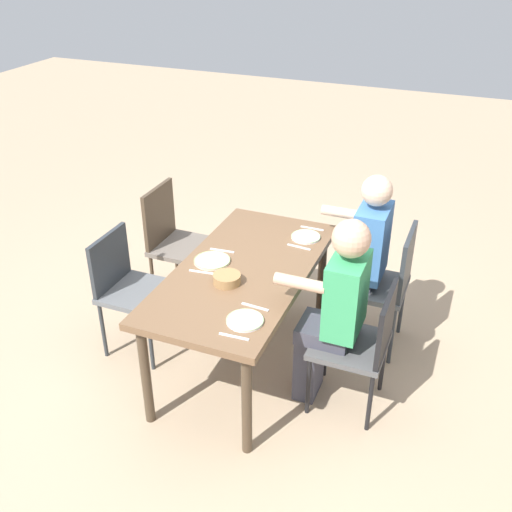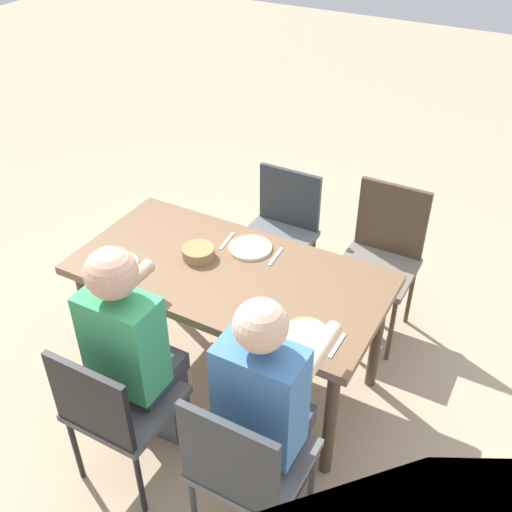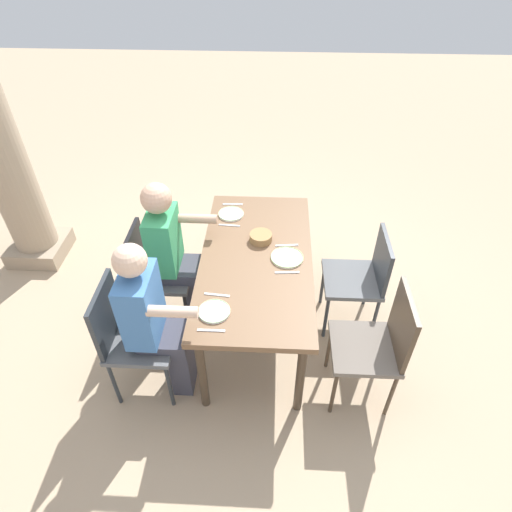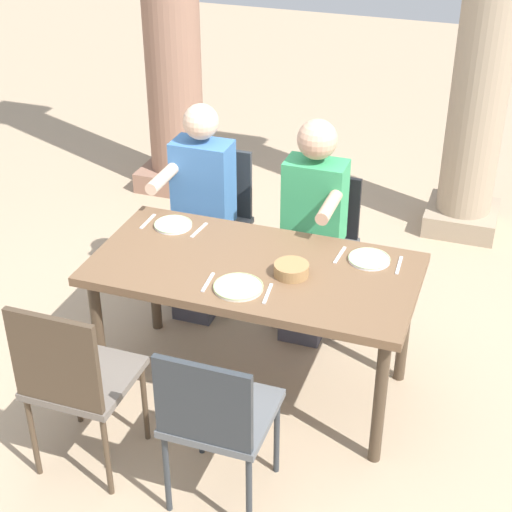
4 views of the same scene
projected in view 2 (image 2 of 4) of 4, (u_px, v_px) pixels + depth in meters
The scene contains 18 objects.
ground_plane at pixel (232, 374), 3.52m from camera, with size 16.00×16.00×0.00m, color tan.
dining_table at pixel (229, 283), 3.12m from camera, with size 1.61×0.81×0.76m.
chair_west_north at pixel (245, 465), 2.40m from camera, with size 0.44×0.44×0.93m.
chair_west_south at pixel (382, 253), 3.57m from camera, with size 0.44×0.44×0.94m.
chair_mid_north at pixel (114, 407), 2.69m from camera, with size 0.44×0.44×0.86m.
chair_mid_south at pixel (280, 228), 3.84m from camera, with size 0.44×0.44×0.87m.
diner_woman_green at pixel (135, 349), 2.71m from camera, with size 0.34×0.50×1.28m.
diner_man_white at pixel (268, 407), 2.45m from camera, with size 0.35×0.49×1.29m.
plate_0 at pixel (306, 333), 2.69m from camera, with size 0.20×0.20×0.02m.
fork_0 at pixel (337, 346), 2.63m from camera, with size 0.02×0.17×0.01m, color silver.
spoon_0 at pixel (276, 323), 2.75m from camera, with size 0.02×0.17×0.01m, color silver.
plate_1 at pixel (251, 248), 3.22m from camera, with size 0.24×0.24×0.02m.
fork_1 at pixel (276, 256), 3.17m from camera, with size 0.02×0.17×0.01m, color silver.
spoon_1 at pixel (227, 241), 3.29m from camera, with size 0.02×0.17×0.01m, color silver.
plate_2 at pixel (118, 264), 3.11m from camera, with size 0.21×0.21×0.02m.
fork_2 at pixel (142, 273), 3.05m from camera, with size 0.02×0.17×0.01m, color silver.
spoon_2 at pixel (96, 256), 3.17m from camera, with size 0.02×0.17×0.01m, color silver.
bread_basket at pixel (198, 253), 3.15m from camera, with size 0.17×0.17×0.06m, color #9E7547.
Camera 2 is at (-1.30, 2.08, 2.62)m, focal length 42.26 mm.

